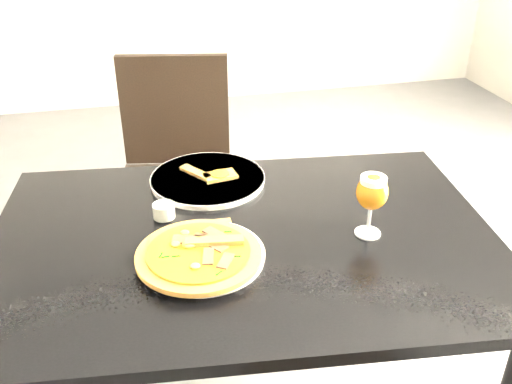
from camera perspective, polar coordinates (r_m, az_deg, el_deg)
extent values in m
cube|color=black|center=(1.36, -1.20, -4.92)|extent=(1.28, 0.93, 0.03)
cylinder|color=black|center=(1.91, -18.79, -9.39)|extent=(0.05, 0.05, 0.72)
cylinder|color=black|center=(1.97, 13.85, -7.22)|extent=(0.05, 0.05, 0.72)
cube|color=black|center=(2.14, -8.12, -0.20)|extent=(0.50, 0.50, 0.04)
cylinder|color=black|center=(2.15, -12.73, -8.12)|extent=(0.04, 0.04, 0.44)
cylinder|color=black|center=(2.11, -3.38, -8.12)|extent=(0.04, 0.04, 0.44)
cylinder|color=black|center=(2.43, -11.42, -3.17)|extent=(0.04, 0.04, 0.44)
cylinder|color=black|center=(2.40, -3.22, -3.08)|extent=(0.04, 0.04, 0.44)
cube|color=black|center=(2.21, -8.12, 8.06)|extent=(0.41, 0.11, 0.43)
cylinder|color=white|center=(1.28, -5.29, -6.40)|extent=(0.37, 0.37, 0.01)
cylinder|color=olive|center=(1.26, -5.75, -6.30)|extent=(0.28, 0.28, 0.01)
cylinder|color=#C46110|center=(1.26, -5.77, -5.97)|extent=(0.23, 0.23, 0.01)
cube|color=#552E24|center=(1.26, -4.44, -5.62)|extent=(0.06, 0.03, 0.00)
cube|color=#552E24|center=(1.29, -4.67, -4.65)|extent=(0.06, 0.06, 0.00)
cube|color=#552E24|center=(1.31, -6.88, -4.20)|extent=(0.04, 0.06, 0.00)
cube|color=#552E24|center=(1.26, -7.08, -5.60)|extent=(0.06, 0.05, 0.00)
cube|color=#552E24|center=(1.23, -7.70, -6.60)|extent=(0.06, 0.05, 0.00)
cube|color=#552E24|center=(1.20, -6.05, -7.69)|extent=(0.04, 0.06, 0.00)
cube|color=#552E24|center=(1.24, -4.77, -6.29)|extent=(0.06, 0.06, 0.00)
ellipsoid|color=#F1EA4E|center=(1.26, -5.07, -5.35)|extent=(0.03, 0.03, 0.01)
ellipsoid|color=#F1EA4E|center=(1.31, -6.15, -3.98)|extent=(0.03, 0.03, 0.01)
ellipsoid|color=#F1EA4E|center=(1.26, -6.62, -5.52)|extent=(0.03, 0.03, 0.01)
ellipsoid|color=#F1EA4E|center=(1.22, -8.41, -6.91)|extent=(0.03, 0.03, 0.01)
ellipsoid|color=#F1EA4E|center=(1.24, -5.68, -6.21)|extent=(0.03, 0.03, 0.01)
ellipsoid|color=#F1EA4E|center=(1.23, -2.80, -6.29)|extent=(0.03, 0.03, 0.01)
cube|color=#11460C|center=(1.27, -5.63, -5.44)|extent=(0.01, 0.02, 0.00)
cube|color=#11460C|center=(1.29, -6.45, -4.78)|extent=(0.01, 0.02, 0.00)
cube|color=#11460C|center=(1.29, -8.39, -4.77)|extent=(0.01, 0.02, 0.00)
cube|color=#11460C|center=(1.26, -7.14, -5.81)|extent=(0.02, 0.01, 0.00)
cube|color=#11460C|center=(1.23, -8.24, -6.66)|extent=(0.02, 0.01, 0.00)
cube|color=#11460C|center=(1.24, -6.12, -6.18)|extent=(0.01, 0.02, 0.00)
cube|color=#11460C|center=(1.22, -5.66, -7.02)|extent=(0.00, 0.02, 0.00)
cube|color=#11460C|center=(1.21, -3.69, -7.37)|extent=(0.01, 0.02, 0.00)
cube|color=#11460C|center=(1.25, -4.50, -6.05)|extent=(0.02, 0.01, 0.00)
cube|color=#11460C|center=(1.26, -3.13, -5.40)|extent=(0.02, 0.00, 0.00)
cube|color=#11460C|center=(1.26, -5.30, -5.53)|extent=(0.02, 0.01, 0.00)
cube|color=olive|center=(1.26, -3.78, -5.39)|extent=(0.13, 0.05, 0.01)
cylinder|color=white|center=(1.59, -4.84, 1.26)|extent=(0.37, 0.37, 0.02)
cube|color=olive|center=(1.60, -6.04, 1.96)|extent=(0.08, 0.10, 0.01)
cube|color=olive|center=(1.58, -3.61, 1.63)|extent=(0.10, 0.07, 0.01)
cylinder|color=#C46110|center=(1.57, -3.62, 1.83)|extent=(0.05, 0.05, 0.00)
cube|color=olive|center=(1.40, -4.57, -3.18)|extent=(0.10, 0.03, 0.01)
cylinder|color=beige|center=(1.44, -9.20, -1.86)|extent=(0.05, 0.05, 0.04)
cylinder|color=gold|center=(1.43, -9.24, -1.42)|extent=(0.05, 0.05, 0.01)
cylinder|color=silver|center=(1.39, 11.10, -4.04)|extent=(0.06, 0.06, 0.00)
cylinder|color=silver|center=(1.37, 11.24, -2.79)|extent=(0.01, 0.01, 0.07)
ellipsoid|color=#99560E|center=(1.33, 11.55, -0.02)|extent=(0.07, 0.07, 0.09)
cylinder|color=white|center=(1.32, 11.69, 1.20)|extent=(0.06, 0.06, 0.01)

